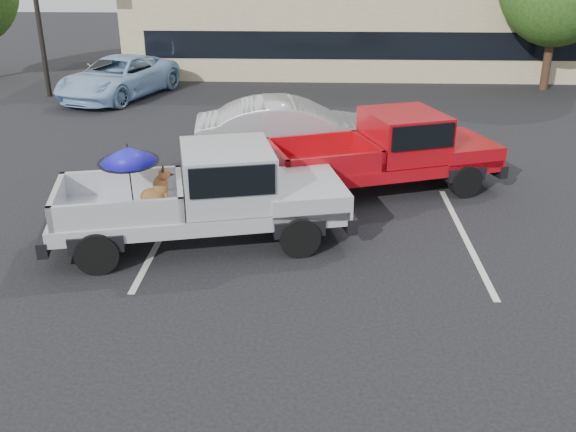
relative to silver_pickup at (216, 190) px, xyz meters
name	(u,v)px	position (x,y,z in m)	size (l,w,h in m)	color
ground	(312,283)	(1.85, -1.63, -1.05)	(90.00, 90.00, 0.00)	black
stripe_left	(164,231)	(-1.15, 0.37, -1.05)	(0.12, 5.00, 0.01)	silver
stripe_right	(465,237)	(4.85, 0.37, -1.05)	(0.12, 5.00, 0.01)	silver
silver_pickup	(216,190)	(0.00, 0.00, 0.00)	(5.98, 3.19, 2.06)	black
red_pickup	(396,148)	(3.74, 2.99, -0.05)	(5.86, 3.62, 1.83)	black
silver_sedan	(293,132)	(1.30, 4.87, -0.22)	(1.76, 5.04, 1.66)	#B1B3B9
blue_suv	(118,77)	(-5.44, 12.30, -0.31)	(2.46, 5.34, 1.49)	#9CC1E9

